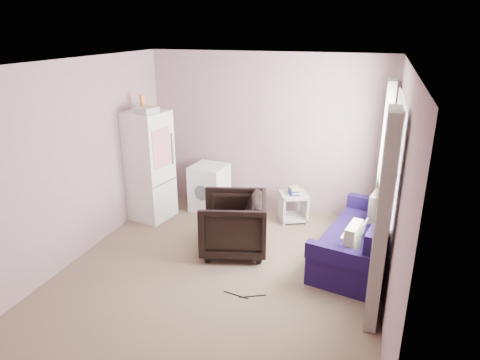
% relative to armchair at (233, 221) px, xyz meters
% --- Properties ---
extents(room, '(3.84, 4.24, 2.54)m').
position_rel_armchair_xyz_m(room, '(0.05, -0.54, 0.82)').
color(room, '#7C6751').
rests_on(room, ground).
extents(armchair, '(0.98, 1.02, 0.86)m').
position_rel_armchair_xyz_m(armchair, '(0.00, 0.00, 0.00)').
color(armchair, black).
rests_on(armchair, ground).
extents(fridge, '(0.68, 0.67, 1.91)m').
position_rel_armchair_xyz_m(fridge, '(-1.57, 0.64, 0.42)').
color(fridge, white).
rests_on(fridge, ground).
extents(washing_machine, '(0.58, 0.58, 0.75)m').
position_rel_armchair_xyz_m(washing_machine, '(-0.81, 1.19, -0.04)').
color(washing_machine, white).
rests_on(washing_machine, ground).
extents(side_table, '(0.53, 0.53, 0.54)m').
position_rel_armchair_xyz_m(side_table, '(0.57, 1.19, -0.18)').
color(side_table, '#B4B6B2').
rests_on(side_table, ground).
extents(sofa, '(1.15, 1.90, 0.79)m').
position_rel_armchair_xyz_m(sofa, '(1.66, 0.23, -0.14)').
color(sofa, '#1B0F45').
rests_on(sofa, ground).
extents(window_dressing, '(0.17, 2.62, 2.18)m').
position_rel_armchair_xyz_m(window_dressing, '(1.81, 0.16, 0.67)').
color(window_dressing, white).
rests_on(window_dressing, ground).
extents(floor_cables, '(0.48, 0.15, 0.01)m').
position_rel_armchair_xyz_m(floor_cables, '(0.45, -0.94, -0.43)').
color(floor_cables, black).
rests_on(floor_cables, ground).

